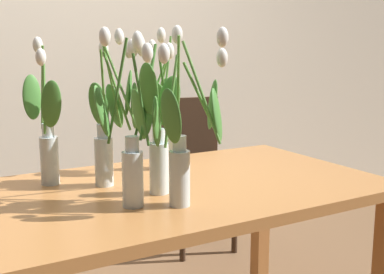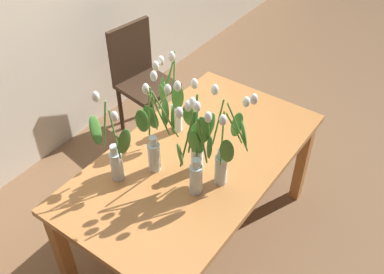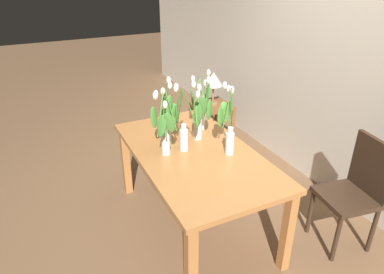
% 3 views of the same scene
% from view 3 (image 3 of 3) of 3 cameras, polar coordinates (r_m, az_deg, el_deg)
% --- Properties ---
extents(ground_plane, '(18.00, 18.00, 0.00)m').
position_cam_3_polar(ground_plane, '(3.23, 0.42, -14.01)').
color(ground_plane, brown).
extents(room_wall_rear, '(9.00, 0.10, 2.70)m').
position_cam_3_polar(room_wall_rear, '(3.47, 23.89, 11.95)').
color(room_wall_rear, beige).
rests_on(room_wall_rear, ground).
extents(dining_table, '(1.60, 0.90, 0.74)m').
position_cam_3_polar(dining_table, '(2.85, 0.46, -4.07)').
color(dining_table, '#B7753D').
rests_on(dining_table, ground).
extents(tulip_vase_0, '(0.11, 0.23, 0.54)m').
position_cam_3_polar(tulip_vase_0, '(3.13, 1.46, 4.45)').
color(tulip_vase_0, silver).
rests_on(tulip_vase_0, dining_table).
extents(tulip_vase_1, '(0.25, 0.24, 0.58)m').
position_cam_3_polar(tulip_vase_1, '(2.66, -4.41, 1.28)').
color(tulip_vase_1, silver).
rests_on(tulip_vase_1, dining_table).
extents(tulip_vase_2, '(0.18, 0.17, 0.58)m').
position_cam_3_polar(tulip_vase_2, '(2.72, 5.91, 1.46)').
color(tulip_vase_2, silver).
rests_on(tulip_vase_2, dining_table).
extents(tulip_vase_3, '(0.23, 0.25, 0.56)m').
position_cam_3_polar(tulip_vase_3, '(2.74, -1.72, 2.24)').
color(tulip_vase_3, silver).
rests_on(tulip_vase_3, dining_table).
extents(tulip_vase_4, '(0.25, 0.15, 0.57)m').
position_cam_3_polar(tulip_vase_4, '(2.84, -4.15, 1.88)').
color(tulip_vase_4, silver).
rests_on(tulip_vase_4, dining_table).
extents(tulip_vase_5, '(0.17, 0.23, 0.57)m').
position_cam_3_polar(tulip_vase_5, '(2.89, 1.42, 3.46)').
color(tulip_vase_5, silver).
rests_on(tulip_vase_5, dining_table).
extents(dining_chair, '(0.46, 0.46, 0.93)m').
position_cam_3_polar(dining_chair, '(3.04, 25.37, -7.56)').
color(dining_chair, '#382619').
rests_on(dining_chair, ground).
extents(side_table, '(0.44, 0.44, 0.55)m').
position_cam_3_polar(side_table, '(4.31, 3.21, 3.88)').
color(side_table, brown).
rests_on(side_table, ground).
extents(table_lamp, '(0.22, 0.22, 0.40)m').
position_cam_3_polar(table_lamp, '(4.18, 3.55, 9.33)').
color(table_lamp, olive).
rests_on(table_lamp, side_table).
extents(pillar_candle, '(0.06, 0.06, 0.07)m').
position_cam_3_polar(pillar_candle, '(4.34, 1.72, 6.26)').
color(pillar_candle, beige).
rests_on(pillar_candle, side_table).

